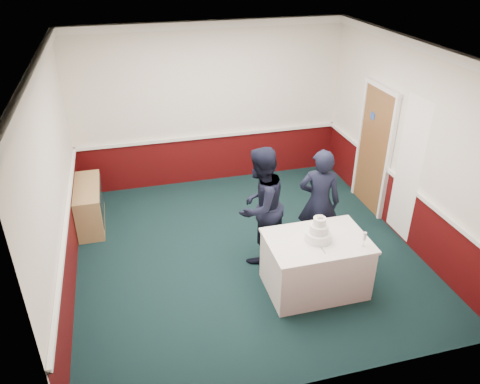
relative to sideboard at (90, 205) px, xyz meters
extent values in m
plane|color=black|center=(2.28, -1.42, -0.35)|extent=(5.00, 5.00, 0.00)
cube|color=silver|center=(2.28, 1.06, 1.15)|extent=(5.00, 0.05, 3.00)
cube|color=silver|center=(-0.20, -1.42, 1.15)|extent=(0.05, 5.00, 3.00)
cube|color=silver|center=(4.75, -1.42, 1.15)|extent=(0.05, 5.00, 3.00)
cube|color=white|center=(2.28, -1.42, 2.62)|extent=(5.00, 5.00, 0.05)
cube|color=#410809|center=(2.28, 1.06, 0.10)|extent=(5.00, 0.02, 0.90)
cube|color=white|center=(2.28, 1.05, 0.57)|extent=(4.98, 0.05, 0.06)
cube|color=white|center=(2.28, 1.04, 2.58)|extent=(5.00, 0.08, 0.12)
cube|color=brown|center=(4.74, -0.62, 0.70)|extent=(0.05, 0.90, 2.10)
cube|color=#234799|center=(4.71, -0.47, 1.27)|extent=(0.01, 0.12, 0.12)
cube|color=white|center=(4.70, -1.67, 0.85)|extent=(0.02, 0.60, 2.20)
cube|color=#9B784B|center=(0.00, 0.00, 0.00)|extent=(0.40, 1.20, 0.70)
cube|color=black|center=(0.20, 0.00, 0.05)|extent=(0.01, 1.00, 0.50)
cube|color=white|center=(2.95, -2.47, 0.03)|extent=(1.28, 0.88, 0.76)
cube|color=white|center=(2.95, -2.47, 0.42)|extent=(1.32, 0.92, 0.04)
cylinder|color=white|center=(2.95, -2.47, 0.50)|extent=(0.34, 0.34, 0.12)
cylinder|color=silver|center=(2.95, -2.47, 0.45)|extent=(0.35, 0.35, 0.03)
cylinder|color=white|center=(2.95, -2.47, 0.61)|extent=(0.24, 0.24, 0.11)
cylinder|color=silver|center=(2.95, -2.47, 0.57)|extent=(0.25, 0.25, 0.02)
cylinder|color=white|center=(2.95, -2.47, 0.72)|extent=(0.16, 0.16, 0.10)
cylinder|color=silver|center=(2.95, -2.47, 0.68)|extent=(0.17, 0.17, 0.02)
sphere|color=#EDE5C9|center=(2.95, -2.47, 0.79)|extent=(0.03, 0.03, 0.03)
sphere|color=#EDE5C9|center=(2.98, -2.45, 0.79)|extent=(0.03, 0.03, 0.03)
sphere|color=#EDE5C9|center=(2.93, -2.44, 0.79)|extent=(0.03, 0.03, 0.03)
sphere|color=#EDE5C9|center=(2.97, -2.49, 0.79)|extent=(0.03, 0.03, 0.03)
sphere|color=#EDE5C9|center=(2.92, -2.48, 0.79)|extent=(0.03, 0.03, 0.03)
cube|color=silver|center=(2.92, -2.67, 0.44)|extent=(0.02, 0.22, 0.00)
cylinder|color=silver|center=(3.45, -2.75, 0.44)|extent=(0.05, 0.05, 0.01)
cylinder|color=silver|center=(3.45, -2.75, 0.49)|extent=(0.01, 0.01, 0.09)
cylinder|color=silver|center=(3.45, -2.75, 0.59)|extent=(0.04, 0.04, 0.11)
imported|color=black|center=(2.43, -1.60, 0.53)|extent=(1.09, 1.05, 1.76)
imported|color=black|center=(3.32, -1.64, 0.48)|extent=(0.71, 0.59, 1.66)
camera|label=1|loc=(0.69, -7.04, 3.90)|focal=35.00mm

